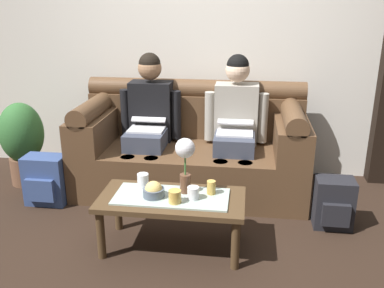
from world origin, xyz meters
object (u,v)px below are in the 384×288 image
cup_far_left (175,197)px  cup_far_center (193,193)px  cup_near_left (143,181)px  person_left (149,117)px  coffee_table (172,204)px  backpack_left (46,180)px  potted_plant (22,140)px  flower_vase (185,157)px  cup_near_right (211,187)px  couch (192,149)px  snack_bowl (154,191)px  person_right (236,121)px  backpack_right (334,204)px

cup_far_left → cup_far_center: bearing=32.4°
cup_near_left → person_left: bearing=100.3°
person_left → coffee_table: 1.13m
backpack_left → potted_plant: size_ratio=0.54×
flower_vase → cup_near_right: size_ratio=4.14×
coffee_table → potted_plant: (-1.57, 0.91, 0.09)m
person_left → cup_near_left: 0.96m
couch → snack_bowl: couch is taller
couch → backpack_left: (-1.18, -0.49, -0.17)m
couch → coffee_table: (-0.00, -1.02, -0.04)m
person_right → coffee_table: 1.13m
cup_near_left → potted_plant: size_ratio=0.14×
person_right → coffee_table: person_right is taller
cup_near_right → potted_plant: (-1.83, 0.84, -0.02)m
person_left → coffee_table: size_ratio=1.22×
couch → flower_vase: 1.00m
cup_far_center → backpack_left: 1.47m
cup_near_right → cup_far_center: cup_near_right is taller
coffee_table → cup_near_left: 0.26m
cup_far_center → backpack_right: size_ratio=0.22×
couch → flower_vase: size_ratio=5.13×
snack_bowl → cup_far_center: bearing=0.7°
cup_far_left → coffee_table: bearing=113.1°
cup_near_left → backpack_left: cup_near_left is taller
backpack_right → backpack_left: backpack_left is taller
cup_far_center → couch: bearing=98.3°
person_right → cup_near_right: 0.98m
flower_vase → backpack_left: flower_vase is taller
cup_near_left → potted_plant: potted_plant is taller
couch → cup_far_left: (0.04, -1.11, 0.07)m
cup_near_left → potted_plant: bearing=148.9°
snack_bowl → cup_far_left: 0.17m
person_right → cup_far_center: bearing=-102.7°
cup_near_right → backpack_right: 1.02m
coffee_table → couch: bearing=90.0°
cup_near_right → backpack_left: size_ratio=0.22×
snack_bowl → potted_plant: size_ratio=0.19×
coffee_table → cup_near_left: size_ratio=9.15×
cup_far_center → cup_far_left: 0.13m
person_left → cup_near_left: (0.17, -0.92, -0.20)m
cup_far_center → cup_near_left: bearing=162.6°
coffee_table → cup_far_center: bearing=-8.9°
couch → flower_vase: bearing=-84.9°
person_left → cup_far_center: bearing=-62.6°
person_left → snack_bowl: person_left is taller
potted_plant → backpack_right: bearing=-9.4°
cup_near_right → flower_vase: bearing=179.6°
person_left → snack_bowl: (0.27, -1.04, -0.22)m
potted_plant → person_right: bearing=3.2°
couch → cup_near_left: 0.96m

